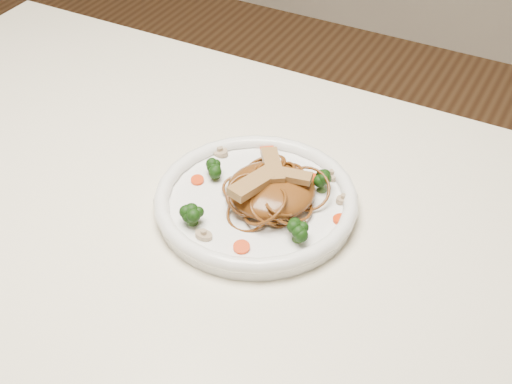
% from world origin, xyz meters
% --- Properties ---
extents(table, '(1.20, 0.80, 0.75)m').
position_xyz_m(table, '(0.00, 0.00, 0.65)').
color(table, white).
rests_on(table, ground).
extents(plate, '(0.26, 0.26, 0.02)m').
position_xyz_m(plate, '(0.09, 0.06, 0.76)').
color(plate, white).
rests_on(plate, table).
extents(noodle_mound, '(0.14, 0.14, 0.04)m').
position_xyz_m(noodle_mound, '(0.11, 0.07, 0.78)').
color(noodle_mound, brown).
rests_on(noodle_mound, plate).
extents(chicken_a, '(0.06, 0.03, 0.01)m').
position_xyz_m(chicken_a, '(0.12, 0.09, 0.80)').
color(chicken_a, tan).
rests_on(chicken_a, noodle_mound).
extents(chicken_b, '(0.06, 0.07, 0.01)m').
position_xyz_m(chicken_b, '(0.10, 0.09, 0.80)').
color(chicken_b, tan).
rests_on(chicken_b, noodle_mound).
extents(chicken_c, '(0.04, 0.08, 0.01)m').
position_xyz_m(chicken_c, '(0.10, 0.05, 0.80)').
color(chicken_c, tan).
rests_on(chicken_c, noodle_mound).
extents(broccoli_0, '(0.04, 0.04, 0.03)m').
position_xyz_m(broccoli_0, '(0.16, 0.12, 0.78)').
color(broccoli_0, '#13350B').
rests_on(broccoli_0, plate).
extents(broccoli_1, '(0.03, 0.03, 0.03)m').
position_xyz_m(broccoli_1, '(0.02, 0.08, 0.78)').
color(broccoli_1, '#13350B').
rests_on(broccoli_1, plate).
extents(broccoli_2, '(0.03, 0.03, 0.03)m').
position_xyz_m(broccoli_2, '(0.04, -0.01, 0.78)').
color(broccoli_2, '#13350B').
rests_on(broccoli_2, plate).
extents(broccoli_3, '(0.03, 0.03, 0.03)m').
position_xyz_m(broccoli_3, '(0.17, 0.02, 0.78)').
color(broccoli_3, '#13350B').
rests_on(broccoli_3, plate).
extents(carrot_0, '(0.03, 0.03, 0.00)m').
position_xyz_m(carrot_0, '(0.14, 0.13, 0.77)').
color(carrot_0, red).
rests_on(carrot_0, plate).
extents(carrot_1, '(0.02, 0.02, 0.00)m').
position_xyz_m(carrot_1, '(0.01, 0.06, 0.77)').
color(carrot_1, red).
rests_on(carrot_1, plate).
extents(carrot_2, '(0.02, 0.02, 0.00)m').
position_xyz_m(carrot_2, '(0.20, 0.08, 0.77)').
color(carrot_2, red).
rests_on(carrot_2, plate).
extents(carrot_3, '(0.02, 0.02, 0.00)m').
position_xyz_m(carrot_3, '(0.05, 0.17, 0.77)').
color(carrot_3, red).
rests_on(carrot_3, plate).
extents(carrot_4, '(0.02, 0.02, 0.00)m').
position_xyz_m(carrot_4, '(0.12, -0.02, 0.77)').
color(carrot_4, red).
rests_on(carrot_4, plate).
extents(mushroom_0, '(0.02, 0.02, 0.01)m').
position_xyz_m(mushroom_0, '(0.07, -0.03, 0.77)').
color(mushroom_0, '#C0AE90').
rests_on(mushroom_0, plate).
extents(mushroom_1, '(0.03, 0.03, 0.01)m').
position_xyz_m(mushroom_1, '(0.19, 0.11, 0.77)').
color(mushroom_1, '#C0AE90').
rests_on(mushroom_1, plate).
extents(mushroom_2, '(0.03, 0.03, 0.01)m').
position_xyz_m(mushroom_2, '(0.00, 0.13, 0.77)').
color(mushroom_2, '#C0AE90').
rests_on(mushroom_2, plate).
extents(mushroom_3, '(0.03, 0.03, 0.01)m').
position_xyz_m(mushroom_3, '(0.16, 0.15, 0.77)').
color(mushroom_3, '#C0AE90').
rests_on(mushroom_3, plate).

